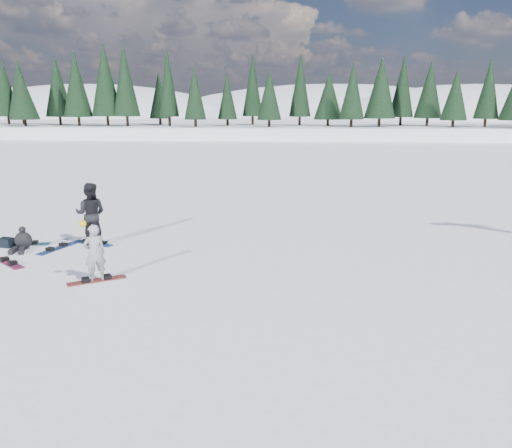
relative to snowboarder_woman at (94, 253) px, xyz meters
The scene contains 11 objects.
ground 1.74m from the snowboarder_woman, 47.34° to the left, with size 420.00×420.00×0.00m, color white.
alpine_backdrop 191.17m from the snowboarder_woman, 93.21° to the left, with size 412.50×227.00×53.20m.
snowboarder_woman is the anchor object (origin of this frame).
snowboarder_man 3.76m from the snowboarder_woman, 113.02° to the left, with size 1.00×0.78×2.05m, color black.
seated_rider 4.36m from the snowboarder_woman, 142.34° to the left, with size 0.64×0.95×0.75m.
gear_bag 5.08m from the snowboarder_woman, 144.96° to the left, with size 0.45×0.30×0.30m, color black.
snowboard_woman 0.76m from the snowboarder_woman, 30.96° to the left, with size 1.50×0.28×0.03m, color #9F2F22.
snowboard_man 3.83m from the snowboarder_woman, 113.02° to the left, with size 1.50×0.28×0.03m, color navy.
snowboard_loose_b 3.44m from the snowboarder_woman, 158.24° to the left, with size 1.50×0.28×0.03m, color #8F1F48.
snowboard_loose_c 4.86m from the snowboarder_woman, 138.87° to the left, with size 1.50×0.28×0.03m, color teal.
snowboard_loose_a 3.75m from the snowboarder_woman, 130.73° to the left, with size 1.50×0.28×0.03m, color navy.
Camera 1 is at (4.01, -13.18, 4.57)m, focal length 35.00 mm.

